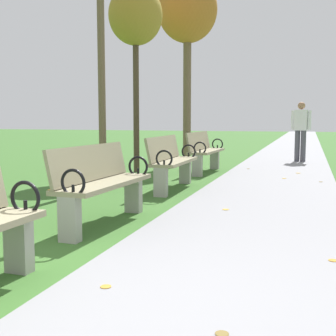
% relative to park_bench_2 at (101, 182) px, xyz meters
% --- Properties ---
extents(paved_walkway, '(2.21, 44.00, 0.02)m').
position_rel_park_bench_2_xyz_m(paved_walkway, '(1.61, 15.57, -0.48)').
color(paved_walkway, gray).
rests_on(paved_walkway, ground).
extents(park_bench_2, '(0.55, 1.62, 0.90)m').
position_rel_park_bench_2_xyz_m(park_bench_2, '(0.00, 0.00, 0.00)').
color(park_bench_2, gray).
rests_on(park_bench_2, ground).
extents(park_bench_3, '(0.49, 1.61, 0.90)m').
position_rel_park_bench_2_xyz_m(park_bench_3, '(-0.00, 2.67, 0.00)').
color(park_bench_3, gray).
rests_on(park_bench_3, ground).
extents(park_bench_4, '(0.54, 1.62, 0.90)m').
position_rel_park_bench_2_xyz_m(park_bench_4, '(-0.00, 5.18, 0.00)').
color(park_bench_4, gray).
rests_on(park_bench_4, ground).
extents(tree_4, '(1.17, 1.17, 4.07)m').
position_rel_park_bench_2_xyz_m(tree_4, '(-1.47, 4.82, 2.89)').
color(tree_4, '#4C3D2D').
rests_on(tree_4, ground).
extents(tree_5, '(1.54, 1.54, 4.84)m').
position_rel_park_bench_2_xyz_m(tree_5, '(-0.90, 7.03, 3.43)').
color(tree_5, brown).
rests_on(tree_5, ground).
extents(pedestrian_walking, '(0.52, 0.28, 1.62)m').
position_rel_park_bench_2_xyz_m(pedestrian_walking, '(1.98, 8.27, 0.44)').
color(pedestrian_walking, '#4C4C56').
rests_on(pedestrian_walking, paved_walkway).
extents(scattered_leaves, '(4.66, 9.80, 0.02)m').
position_rel_park_bench_2_xyz_m(scattered_leaves, '(0.85, 0.12, -0.47)').
color(scattered_leaves, '#93511E').
rests_on(scattered_leaves, ground).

